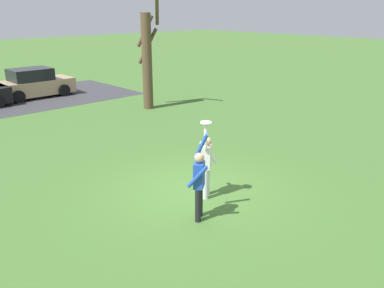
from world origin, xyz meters
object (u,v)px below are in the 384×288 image
at_px(person_catcher, 207,162).
at_px(parked_car_tan, 34,84).
at_px(frisbee_disc, 206,122).
at_px(bare_tree_tall, 147,58).
at_px(person_defender, 199,181).

relative_size(person_catcher, parked_car_tan, 0.51).
height_order(frisbee_disc, parked_car_tan, frisbee_disc).
bearing_deg(frisbee_disc, bare_tree_tall, 60.28).
bearing_deg(frisbee_disc, person_catcher, 36.20).
bearing_deg(person_catcher, bare_tree_tall, -155.41).
xyz_separation_m(person_defender, parked_car_tan, (2.90, 16.06, -0.25)).
height_order(parked_car_tan, bare_tree_tall, bare_tree_tall).
bearing_deg(parked_car_tan, person_catcher, -97.09).
bearing_deg(person_catcher, person_defender, 0.00).
distance_m(person_defender, parked_car_tan, 16.32).
height_order(person_catcher, bare_tree_tall, bare_tree_tall).
distance_m(frisbee_disc, parked_car_tan, 15.69).
distance_m(frisbee_disc, bare_tree_tall, 10.41).
bearing_deg(person_defender, parked_car_tan, 43.56).
height_order(person_catcher, frisbee_disc, frisbee_disc).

